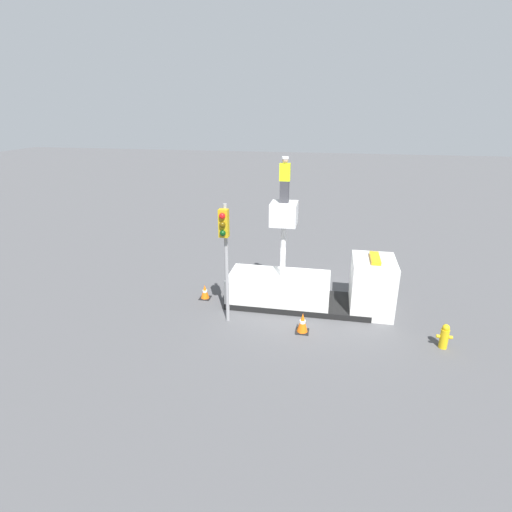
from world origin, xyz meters
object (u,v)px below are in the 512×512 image
object	(u,v)px
traffic_light_pole	(225,241)
traffic_cone_rear	(205,292)
worker	(285,180)
traffic_cone_curbside	(302,323)
fire_hydrant	(444,336)
bucket_truck	(313,286)

from	to	relation	value
traffic_light_pole	traffic_cone_rear	world-z (taller)	traffic_light_pole
worker	traffic_cone_curbside	xyz separation A→B (m)	(1.05, -2.19, -4.86)
fire_hydrant	traffic_cone_rear	xyz separation A→B (m)	(-9.27, 2.11, -0.14)
worker	fire_hydrant	bearing A→B (deg)	-21.31
worker	traffic_cone_rear	distance (m)	5.96
worker	traffic_cone_rear	bearing A→B (deg)	-176.44
traffic_cone_rear	fire_hydrant	bearing A→B (deg)	-12.80
worker	bucket_truck	bearing A→B (deg)	0.00
traffic_light_pole	fire_hydrant	distance (m)	8.31
traffic_cone_rear	traffic_light_pole	bearing A→B (deg)	-51.17
fire_hydrant	traffic_cone_curbside	distance (m)	4.88
traffic_cone_rear	traffic_cone_curbside	xyz separation A→B (m)	(4.39, -1.98, 0.07)
traffic_light_pole	worker	bearing A→B (deg)	47.29
bucket_truck	traffic_cone_curbside	bearing A→B (deg)	-95.95
bucket_truck	worker	world-z (taller)	worker
bucket_truck	traffic_light_pole	size ratio (longest dim) A/B	1.45
traffic_light_pole	fire_hydrant	xyz separation A→B (m)	(7.80, -0.28, -2.86)
bucket_truck	fire_hydrant	size ratio (longest dim) A/B	7.42
fire_hydrant	traffic_cone_curbside	xyz separation A→B (m)	(-4.88, 0.12, -0.07)
worker	traffic_cone_rear	size ratio (longest dim) A/B	2.77
bucket_truck	traffic_light_pole	xyz separation A→B (m)	(-3.15, -2.03, 2.43)
traffic_light_pole	traffic_cone_curbside	size ratio (longest dim) A/B	5.99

